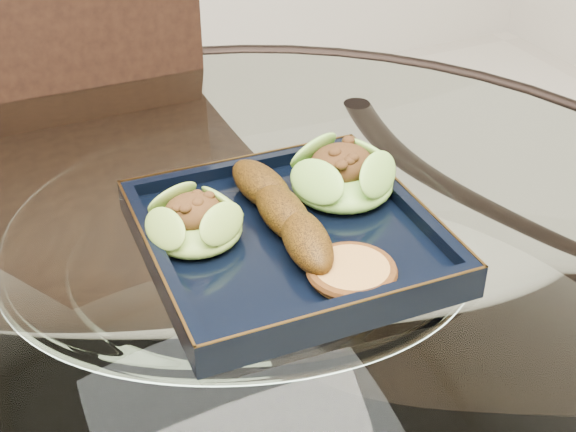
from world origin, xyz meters
name	(u,v)px	position (x,y,z in m)	size (l,w,h in m)	color
dining_table	(245,395)	(0.00, 0.00, 0.60)	(1.13, 1.13, 0.77)	white
dining_chair	(84,239)	(-0.09, 0.36, 0.60)	(0.47, 0.47, 1.07)	#311B10
navy_plate	(288,242)	(0.06, 0.01, 0.77)	(0.27, 0.27, 0.02)	black
lettuce_wrap_left	(195,224)	(-0.03, 0.04, 0.80)	(0.09, 0.09, 0.03)	olive
lettuce_wrap_right	(342,178)	(0.14, 0.06, 0.80)	(0.11, 0.11, 0.04)	#63AD32
roasted_plantain	(283,212)	(0.06, 0.02, 0.80)	(0.19, 0.04, 0.04)	#563209
crumb_patty	(352,272)	(0.08, -0.07, 0.79)	(0.07, 0.07, 0.01)	#BE7E3F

